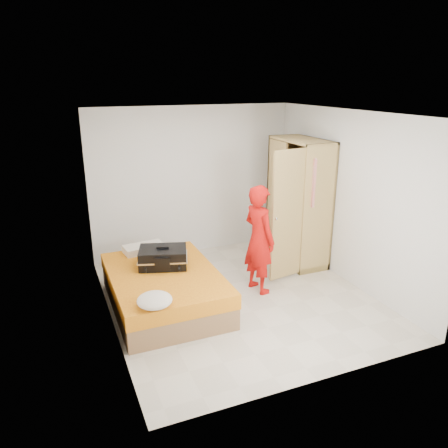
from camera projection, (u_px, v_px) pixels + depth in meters
name	position (u px, v px, depth m)	size (l,w,h in m)	color
room	(240.00, 212.00, 5.92)	(4.00, 4.02, 2.60)	beige
bed	(164.00, 289.00, 6.05)	(1.42, 2.02, 0.50)	#8D6240
wardrobe	(298.00, 206.00, 7.29)	(1.16, 1.29, 2.10)	tan
person	(259.00, 239.00, 6.32)	(0.59, 0.39, 1.61)	red
suitcase	(163.00, 257.00, 6.13)	(0.79, 0.67, 0.29)	black
round_cushion	(155.00, 300.00, 5.05)	(0.41, 0.41, 0.16)	white
pillow	(144.00, 248.00, 6.67)	(0.60, 0.30, 0.11)	white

